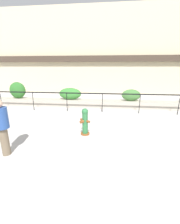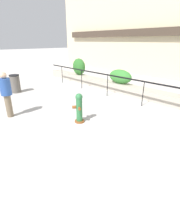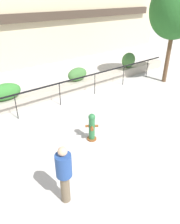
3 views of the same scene
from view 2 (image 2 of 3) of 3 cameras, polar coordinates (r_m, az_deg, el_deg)
ground_plane at (r=5.20m, az=-14.49°, el=-10.71°), size 120.00×120.00×0.00m
planter_wall_low at (r=9.17m, az=20.34°, el=4.96°), size 18.00×0.70×0.50m
fence_railing_segment at (r=8.05m, az=17.26°, el=8.74°), size 15.00×0.05×1.15m
hedge_bush_0 at (r=12.75m, az=-3.64°, el=14.56°), size 1.11×0.69×1.12m
hedge_bush_1 at (r=10.18m, az=9.85°, el=11.34°), size 1.49×0.69×0.78m
fire_hydrant at (r=6.22m, az=-3.58°, el=1.37°), size 0.49×0.49×1.08m
pedestrian at (r=7.26m, az=-25.68°, el=5.88°), size 0.52×0.52×1.73m
trash_bin at (r=10.86m, az=-23.22°, el=8.50°), size 0.55×0.55×1.01m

